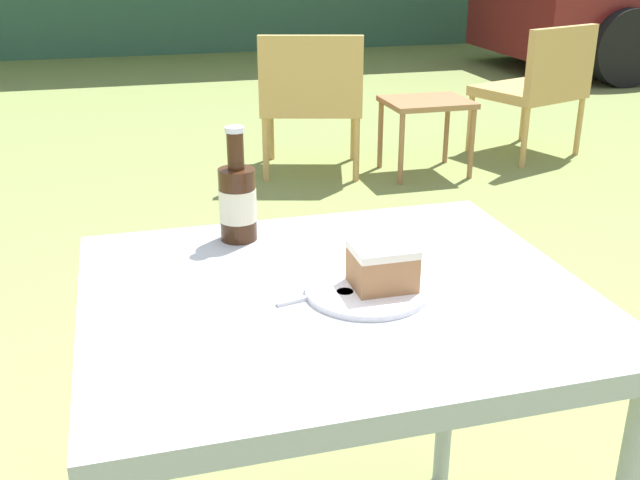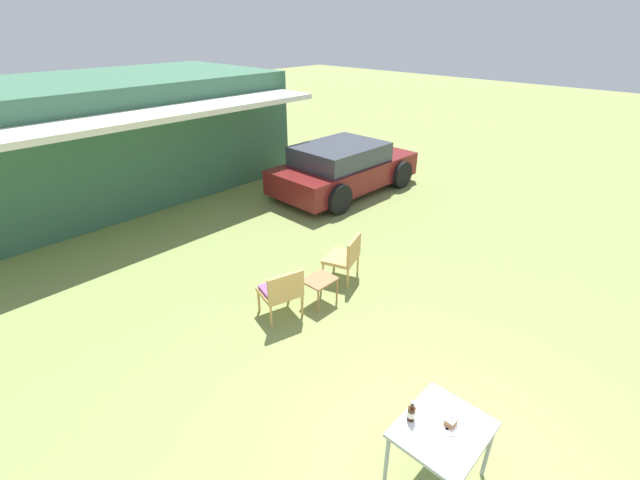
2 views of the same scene
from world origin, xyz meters
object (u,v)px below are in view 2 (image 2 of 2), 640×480
wicker_chair_cushioned (281,290)px  cake_on_plate (450,423)px  wicker_chair_plain (346,255)px  garden_side_table (320,282)px  parked_car (343,168)px  patio_table (442,434)px  cola_bottle_near (411,413)px

wicker_chair_cushioned → cake_on_plate: size_ratio=3.89×
wicker_chair_plain → garden_side_table: (-0.80, -0.16, -0.09)m
wicker_chair_plain → parked_car: bearing=-158.6°
parked_car → wicker_chair_cushioned: 5.41m
garden_side_table → parked_car: bearing=36.5°
wicker_chair_plain → patio_table: (-2.18, -2.99, 0.20)m
wicker_chair_plain → cake_on_plate: bearing=35.2°
cola_bottle_near → cake_on_plate: bearing=-58.6°
wicker_chair_plain → garden_side_table: wicker_chair_plain is taller
wicker_chair_plain → garden_side_table: 0.82m
wicker_chair_cushioned → wicker_chair_plain: same height
parked_car → wicker_chair_cushioned: bearing=-147.9°
patio_table → cola_bottle_near: 0.33m
wicker_chair_cushioned → garden_side_table: (0.63, -0.18, -0.08)m
wicker_chair_cushioned → patio_table: size_ratio=0.96×
wicker_chair_cushioned → wicker_chair_plain: (1.43, -0.02, 0.00)m
garden_side_table → patio_table: 3.16m
wicker_chair_cushioned → wicker_chair_plain: size_ratio=1.00×
wicker_chair_cushioned → patio_table: bearing=91.8°
parked_car → cola_bottle_near: bearing=-133.7°
garden_side_table → patio_table: size_ratio=0.57×
wicker_chair_cushioned → cola_bottle_near: 2.90m
wicker_chair_plain → cola_bottle_near: 3.58m
parked_car → cake_on_plate: size_ratio=19.23×
wicker_chair_cushioned → cola_bottle_near: (-0.86, -2.74, 0.36)m
wicker_chair_cushioned → cake_on_plate: (-0.68, -3.03, 0.31)m
cake_on_plate → wicker_chair_cushioned: bearing=77.3°
wicker_chair_plain → garden_side_table: bearing=-8.3°
wicker_chair_cushioned → garden_side_table: bearing=179.6°
cake_on_plate → cola_bottle_near: (-0.18, 0.29, 0.05)m
parked_car → cola_bottle_near: parked_car is taller
parked_car → cola_bottle_near: (-5.50, -5.52, 0.20)m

